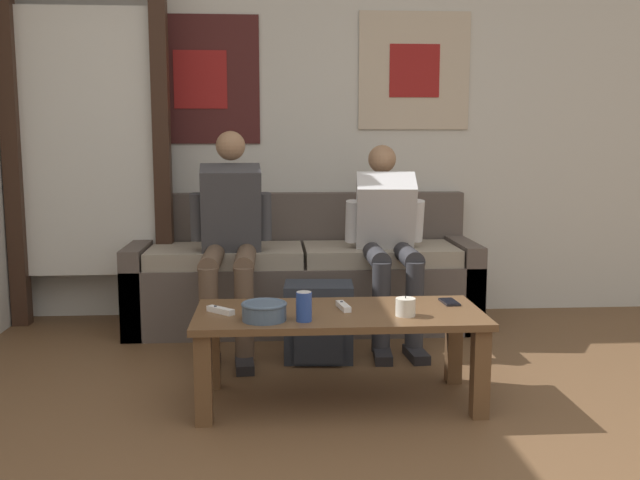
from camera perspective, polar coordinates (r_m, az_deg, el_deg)
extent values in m
cube|color=silver|center=(4.71, 0.69, 9.55)|extent=(10.00, 0.05, 2.55)
cube|color=#471E1E|center=(4.70, -9.55, 12.54)|extent=(0.75, 0.01, 0.81)
cube|color=maroon|center=(4.69, -9.56, 12.55)|extent=(0.34, 0.01, 0.36)
cube|color=beige|center=(4.77, 7.56, 13.27)|extent=(0.72, 0.01, 0.75)
cube|color=maroon|center=(4.77, 7.57, 13.27)|extent=(0.33, 0.01, 0.34)
cube|color=#382319|center=(4.74, -23.36, 5.85)|extent=(0.10, 0.10, 2.05)
cube|color=#382319|center=(4.53, -12.49, 6.24)|extent=(0.10, 0.10, 2.05)
cube|color=silver|center=(4.63, -18.05, 7.34)|extent=(0.82, 0.02, 1.64)
cube|color=#564C47|center=(4.67, -1.52, -1.16)|extent=(2.12, 0.13, 0.81)
cube|color=#564C47|center=(4.38, -1.33, -4.47)|extent=(2.12, 0.55, 0.41)
cube|color=#564C47|center=(4.44, -14.34, -3.77)|extent=(0.12, 0.55, 0.53)
cube|color=#564C47|center=(4.52, 11.43, -3.45)|extent=(0.12, 0.55, 0.53)
cube|color=gray|center=(4.34, -7.54, -1.24)|extent=(0.92, 0.51, 0.10)
cube|color=gray|center=(4.38, 4.81, -1.11)|extent=(0.92, 0.51, 0.10)
cube|color=brown|center=(3.14, 1.52, -5.98)|extent=(1.26, 0.55, 0.03)
cube|color=brown|center=(3.40, -8.61, -8.55)|extent=(0.07, 0.07, 0.38)
cube|color=brown|center=(3.50, 10.65, -8.13)|extent=(0.07, 0.07, 0.38)
cube|color=brown|center=(2.99, -9.31, -10.96)|extent=(0.07, 0.07, 0.38)
cube|color=brown|center=(3.10, 12.69, -10.36)|extent=(0.07, 0.07, 0.38)
cylinder|color=brown|center=(3.89, -8.66, -1.62)|extent=(0.11, 0.48, 0.11)
cylinder|color=brown|center=(3.70, -8.88, -5.95)|extent=(0.10, 0.10, 0.48)
cube|color=#232328|center=(3.70, -8.89, -9.84)|extent=(0.11, 0.25, 0.05)
cylinder|color=brown|center=(3.87, -6.00, -1.60)|extent=(0.11, 0.48, 0.11)
cylinder|color=brown|center=(3.69, -6.08, -5.94)|extent=(0.10, 0.10, 0.48)
cube|color=#232328|center=(3.69, -6.07, -9.85)|extent=(0.11, 0.25, 0.05)
cube|color=#3F3F44|center=(4.14, -7.15, 2.41)|extent=(0.36, 0.35, 0.54)
sphere|color=#9E7556|center=(4.20, -7.17, 7.49)|extent=(0.17, 0.17, 0.17)
cylinder|color=#3F3F44|center=(4.16, -9.81, 1.83)|extent=(0.08, 0.11, 0.28)
cylinder|color=#3F3F44|center=(4.14, -4.45, 1.89)|extent=(0.08, 0.11, 0.28)
cylinder|color=#2D2D33|center=(3.96, 4.55, -1.36)|extent=(0.11, 0.37, 0.11)
cylinder|color=#2D2D33|center=(3.83, 4.92, -5.39)|extent=(0.10, 0.10, 0.48)
cube|color=#232328|center=(3.83, 5.03, -9.16)|extent=(0.11, 0.25, 0.05)
cylinder|color=#2D2D33|center=(3.99, 7.10, -1.32)|extent=(0.11, 0.37, 0.11)
cylinder|color=#2D2D33|center=(3.86, 7.57, -5.32)|extent=(0.10, 0.10, 0.48)
cube|color=#232328|center=(3.86, 7.70, -9.06)|extent=(0.11, 0.25, 0.05)
cube|color=silver|center=(4.23, 5.23, 2.06)|extent=(0.37, 0.42, 0.50)
sphere|color=#9E7556|center=(4.35, 4.99, 6.47)|extent=(0.17, 0.17, 0.17)
cylinder|color=silver|center=(4.22, 2.59, 1.50)|extent=(0.08, 0.13, 0.26)
cylinder|color=silver|center=(4.28, 7.76, 1.53)|extent=(0.08, 0.13, 0.26)
cube|color=#282D38|center=(3.78, -0.11, -6.54)|extent=(0.37, 0.27, 0.41)
cube|color=#282D38|center=(3.70, -0.11, -8.36)|extent=(0.26, 0.10, 0.18)
cylinder|color=#475B75|center=(2.98, -4.49, -5.74)|extent=(0.18, 0.18, 0.07)
torus|color=#475B75|center=(2.97, -4.49, -5.13)|extent=(0.19, 0.19, 0.02)
cylinder|color=silver|center=(3.07, 6.86, -5.34)|extent=(0.08, 0.08, 0.08)
cylinder|color=black|center=(3.06, 6.87, -4.54)|extent=(0.00, 0.00, 0.01)
cylinder|color=#28479E|center=(2.95, -1.29, -5.36)|extent=(0.07, 0.07, 0.12)
cylinder|color=silver|center=(2.94, -1.30, -4.18)|extent=(0.06, 0.06, 0.00)
cube|color=white|center=(3.17, 1.88, -5.32)|extent=(0.06, 0.15, 0.02)
cylinder|color=#333842|center=(3.20, 1.73, -4.95)|extent=(0.01, 0.01, 0.00)
cube|color=white|center=(3.13, -7.96, -5.60)|extent=(0.13, 0.12, 0.02)
cylinder|color=#333842|center=(3.15, -8.37, -5.25)|extent=(0.01, 0.01, 0.00)
cube|color=black|center=(3.33, 10.31, -4.90)|extent=(0.07, 0.14, 0.01)
cube|color=black|center=(3.33, 10.31, -4.80)|extent=(0.07, 0.13, 0.00)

